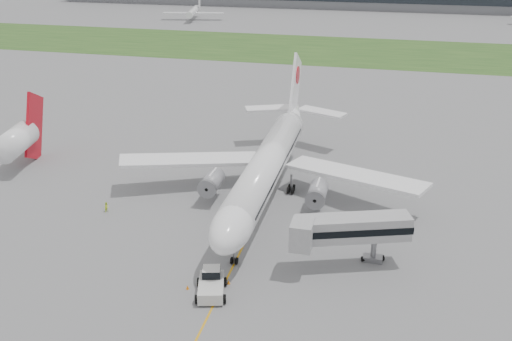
% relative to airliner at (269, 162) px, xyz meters
% --- Properties ---
extents(ground, '(600.00, 600.00, 0.00)m').
position_rel_airliner_xyz_m(ground, '(0.00, -4.87, -5.66)').
color(ground, gray).
rests_on(ground, ground).
extents(apron_markings, '(70.00, 70.00, 0.04)m').
position_rel_airliner_xyz_m(apron_markings, '(0.00, -9.87, -5.66)').
color(apron_markings, orange).
rests_on(apron_markings, ground).
extents(grass_strip, '(600.00, 50.00, 0.02)m').
position_rel_airliner_xyz_m(grass_strip, '(0.00, 115.13, -5.65)').
color(grass_strip, '#264C1C').
rests_on(grass_strip, ground).
extents(control_tower, '(12.00, 12.00, 56.00)m').
position_rel_airliner_xyz_m(control_tower, '(-90.00, 227.13, -5.66)').
color(control_tower, gray).
rests_on(control_tower, ground).
extents(airliner, '(48.13, 53.95, 17.88)m').
position_rel_airliner_xyz_m(airliner, '(0.00, 0.00, 0.00)').
color(airliner, white).
rests_on(airliner, ground).
extents(pushback_tug, '(4.43, 5.61, 2.58)m').
position_rel_airliner_xyz_m(pushback_tug, '(-0.96, -26.20, -4.47)').
color(pushback_tug, silver).
rests_on(pushback_tug, ground).
extents(jet_bridge, '(14.29, 8.49, 6.83)m').
position_rel_airliner_xyz_m(jet_bridge, '(13.26, -17.05, -0.61)').
color(jet_bridge, '#AAAAAD').
rests_on(jet_bridge, ground).
extents(safety_cone_left, '(0.37, 0.37, 0.51)m').
position_rel_airliner_xyz_m(safety_cone_left, '(-3.84, -26.30, -5.41)').
color(safety_cone_left, orange).
rests_on(safety_cone_left, ground).
extents(safety_cone_right, '(0.39, 0.39, 0.53)m').
position_rel_airliner_xyz_m(safety_cone_right, '(0.50, -24.18, -5.40)').
color(safety_cone_right, orange).
rests_on(safety_cone_right, ground).
extents(ground_crew_near, '(0.67, 0.53, 1.60)m').
position_rel_airliner_xyz_m(ground_crew_near, '(-0.63, -25.35, -4.86)').
color(ground_crew_near, '#E5F729').
rests_on(ground_crew_near, ground).
extents(ground_crew_far, '(0.71, 0.83, 1.51)m').
position_rel_airliner_xyz_m(ground_crew_far, '(-21.93, -10.61, -4.91)').
color(ground_crew_far, '#DCFF2A').
rests_on(ground_crew_far, ground).
extents(neighbor_aircraft, '(6.08, 15.91, 12.84)m').
position_rel_airliner_xyz_m(neighbor_aircraft, '(-44.14, 1.51, -0.57)').
color(neighbor_aircraft, '#B60A17').
rests_on(neighbor_aircraft, ground).
extents(distant_aircraft_left, '(30.90, 28.41, 10.26)m').
position_rel_airliner_xyz_m(distant_aircraft_left, '(-70.56, 167.59, -5.66)').
color(distant_aircraft_left, white).
rests_on(distant_aircraft_left, ground).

